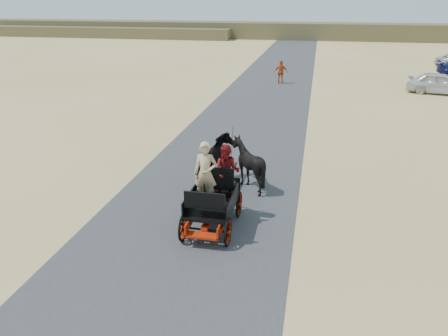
% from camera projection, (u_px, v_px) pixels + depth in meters
% --- Properties ---
extents(ground, '(140.00, 140.00, 0.00)m').
position_uv_depth(ground, '(178.00, 245.00, 11.66)').
color(ground, tan).
extents(road, '(6.00, 140.00, 0.01)m').
position_uv_depth(road, '(178.00, 245.00, 11.66)').
color(road, '#38383A').
rests_on(road, ground).
extents(ridge_far, '(140.00, 6.00, 2.40)m').
position_uv_depth(ridge_far, '(298.00, 31.00, 67.66)').
color(ridge_far, brown).
rests_on(ridge_far, ground).
extents(ridge_near, '(40.00, 4.00, 1.60)m').
position_uv_depth(ridge_near, '(108.00, 32.00, 69.91)').
color(ridge_near, brown).
rests_on(ridge_near, ground).
extents(carriage, '(1.30, 2.40, 0.72)m').
position_uv_depth(carriage, '(213.00, 215.00, 12.50)').
color(carriage, black).
rests_on(carriage, ground).
extents(horse_left, '(0.91, 2.01, 1.70)m').
position_uv_depth(horse_left, '(217.00, 162.00, 15.15)').
color(horse_left, black).
rests_on(horse_left, ground).
extents(horse_right, '(1.37, 1.54, 1.70)m').
position_uv_depth(horse_right, '(248.00, 164.00, 14.94)').
color(horse_right, black).
rests_on(horse_right, ground).
extents(driver_man, '(0.66, 0.43, 1.80)m').
position_uv_depth(driver_man, '(205.00, 173.00, 12.12)').
color(driver_man, tan).
rests_on(driver_man, carriage).
extents(passenger_woman, '(0.77, 0.60, 1.58)m').
position_uv_depth(passenger_woman, '(227.00, 171.00, 12.56)').
color(passenger_woman, '#660C0F').
rests_on(passenger_woman, carriage).
extents(pedestrian, '(1.04, 0.50, 1.73)m').
position_uv_depth(pedestrian, '(281.00, 72.00, 33.00)').
color(pedestrian, '#B94415').
rests_on(pedestrian, ground).
extents(car_a, '(4.47, 2.60, 1.43)m').
position_uv_depth(car_a, '(440.00, 83.00, 29.53)').
color(car_a, silver).
rests_on(car_a, ground).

